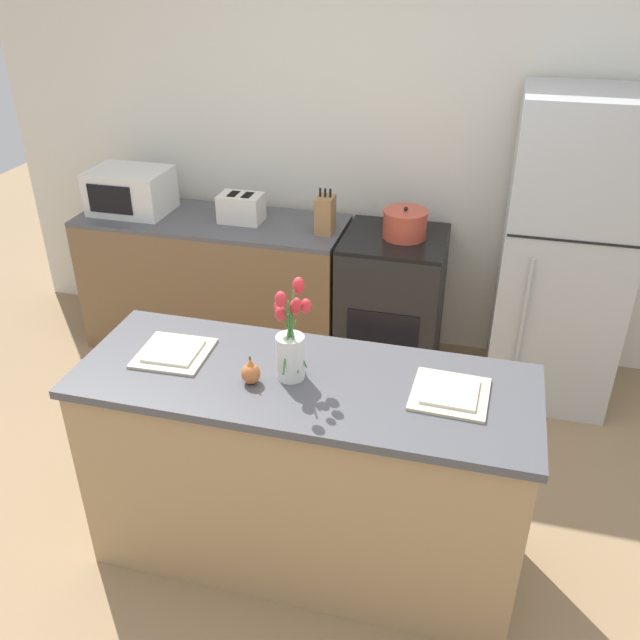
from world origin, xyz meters
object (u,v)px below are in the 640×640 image
refrigerator (565,255)px  plate_setting_right (450,393)px  toaster (241,208)px  microwave (131,191)px  cooking_pot (405,224)px  stove_range (391,304)px  flower_vase (290,343)px  plate_setting_left (174,352)px  knife_block (325,215)px  pear_figurine (251,372)px

refrigerator → plate_setting_right: size_ratio=6.07×
toaster → microwave: (-0.73, -0.01, 0.05)m
plate_setting_right → toaster: (-1.41, 1.58, 0.03)m
cooking_pot → microwave: bearing=-179.7°
refrigerator → toaster: refrigerator is taller
microwave → plate_setting_right: bearing=-36.2°
cooking_pot → stove_range: bearing=-171.9°
stove_range → toaster: 1.09m
microwave → stove_range: bearing=0.0°
refrigerator → cooking_pot: (-0.90, 0.01, 0.09)m
plate_setting_right → flower_vase: bearing=-177.0°
microwave → flower_vase: bearing=-46.1°
plate_setting_left → knife_block: 1.55m
refrigerator → pear_figurine: refrigerator is taller
refrigerator → cooking_pot: 0.90m
stove_range → knife_block: size_ratio=3.30×
cooking_pot → microwave: 1.74m
pear_figurine → plate_setting_left: (-0.37, 0.11, -0.04)m
flower_vase → cooking_pot: size_ratio=1.56×
refrigerator → knife_block: (-1.36, -0.04, 0.12)m
toaster → cooking_pot: cooking_pot is taller
refrigerator → cooking_pot: refrigerator is taller
stove_range → plate_setting_right: 1.71m
stove_range → knife_block: knife_block is taller
refrigerator → plate_setting_left: bearing=-135.6°
plate_setting_right → cooking_pot: size_ratio=1.12×
toaster → flower_vase: bearing=-63.4°
cooking_pot → microwave: (-1.74, -0.01, 0.05)m
microwave → refrigerator: bearing=0.0°
refrigerator → microwave: (-2.64, -0.00, 0.15)m
plate_setting_right → knife_block: 1.76m
pear_figurine → flower_vase: bearing=30.0°
cooking_pot → knife_block: (-0.46, -0.05, 0.03)m
flower_vase → microwave: (-1.54, 1.60, -0.06)m
stove_range → pear_figurine: (-0.28, -1.68, 0.53)m
flower_vase → plate_setting_left: bearing=176.4°
toaster → refrigerator: bearing=-0.3°
microwave → cooking_pot: bearing=0.3°
cooking_pot → toaster: bearing=179.9°
stove_range → plate_setting_right: size_ratio=3.07×
plate_setting_right → toaster: bearing=131.8°
knife_block → plate_setting_right: bearing=-60.4°
plate_setting_left → plate_setting_right: (1.11, 0.00, 0.00)m
plate_setting_right → toaster: size_ratio=1.04×
plate_setting_right → microwave: size_ratio=0.61×
refrigerator → microwave: size_ratio=3.67×
cooking_pot → plate_setting_right: bearing=-75.6°
microwave → knife_block: same height
refrigerator → knife_block: bearing=-178.3°
stove_range → refrigerator: bearing=0.0°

